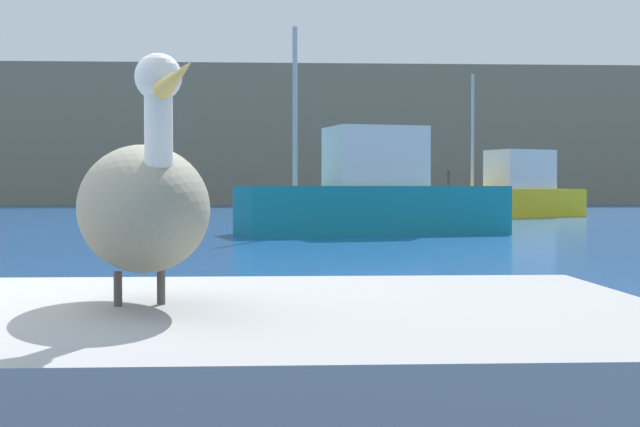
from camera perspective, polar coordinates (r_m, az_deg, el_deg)
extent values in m
cube|color=#7F755B|center=(67.95, -4.46, 4.56)|extent=(140.00, 16.00, 9.23)
cube|color=#979797|center=(3.37, -10.95, -12.01)|extent=(3.73, 2.17, 0.75)
ellipsoid|color=gray|center=(3.28, -11.02, 0.30)|extent=(0.70, 1.03, 0.45)
cylinder|color=white|center=(2.96, -9.98, 4.48)|extent=(0.09, 0.09, 0.31)
sphere|color=white|center=(2.97, -10.00, 8.34)|extent=(0.15, 0.15, 0.15)
cone|color=gold|center=(2.69, -8.89, 8.41)|extent=(0.18, 0.42, 0.10)
cylinder|color=#4C4742|center=(3.36, -9.83, -4.54)|extent=(0.03, 0.03, 0.12)
cylinder|color=#4C4742|center=(3.33, -12.43, -4.60)|extent=(0.03, 0.03, 0.12)
cube|color=teal|center=(22.78, 3.24, 0.21)|extent=(6.91, 3.65, 1.19)
cube|color=silver|center=(22.81, 3.42, 3.55)|extent=(2.59, 2.22, 1.46)
cylinder|color=#B2B2B2|center=(22.26, -1.56, 6.65)|extent=(0.12, 0.12, 3.83)
cube|color=yellow|center=(36.36, 11.71, 0.64)|extent=(6.29, 4.24, 1.09)
cube|color=silver|center=(36.66, 12.30, 2.68)|extent=(2.77, 2.44, 1.52)
cylinder|color=#B2B2B2|center=(35.31, 9.44, 5.03)|extent=(0.12, 0.12, 4.35)
cylinder|color=#3F382D|center=(34.61, 7.99, 2.08)|extent=(0.10, 0.10, 0.70)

